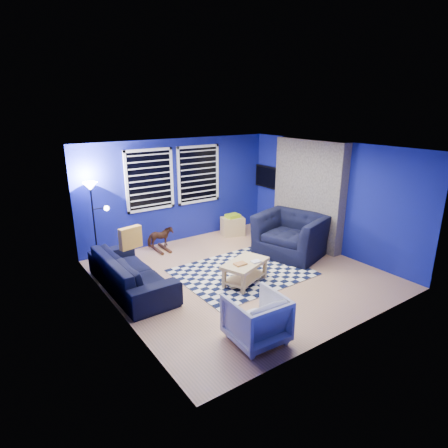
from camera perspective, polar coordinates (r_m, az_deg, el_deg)
name	(u,v)px	position (r m, az deg, el deg)	size (l,w,h in m)	color
floor	(240,274)	(7.59, 2.46, -7.61)	(5.00, 5.00, 0.00)	tan
ceiling	(242,148)	(6.90, 2.73, 11.51)	(5.00, 5.00, 0.00)	white
wall_back	(179,191)	(9.19, -6.91, 5.05)	(5.00, 5.00, 0.00)	navy
wall_left	(112,240)	(6.04, -16.69, -2.33)	(5.00, 5.00, 0.00)	navy
wall_right	(328,197)	(8.84, 15.63, 4.01)	(5.00, 5.00, 0.00)	navy
fireplace	(308,196)	(9.07, 12.62, 4.22)	(0.65, 2.00, 2.50)	gray
window_left	(150,180)	(8.77, -11.23, 6.57)	(1.17, 0.06, 1.42)	black
window_right	(199,174)	(9.36, -3.89, 7.54)	(1.17, 0.06, 1.42)	black
tv	(269,177)	(10.13, 6.81, 7.09)	(0.07, 1.00, 0.58)	black
rug	(242,272)	(7.65, 2.79, -7.33)	(2.50, 2.00, 0.02)	black
sofa	(131,272)	(7.10, -13.99, -7.06)	(0.89, 2.28, 0.66)	black
armchair_big	(291,235)	(8.51, 10.20, -1.66)	(1.25, 1.43, 0.93)	black
armchair_bent	(256,319)	(5.47, 4.94, -14.17)	(0.76, 0.78, 0.71)	gray
rocking_horse	(160,238)	(8.77, -9.69, -2.05)	(0.58, 0.27, 0.49)	#412215
coffee_table	(245,268)	(7.08, 3.24, -6.69)	(1.06, 0.82, 0.46)	tan
cabinet	(233,226)	(9.71, 1.32, -0.27)	(0.65, 0.53, 0.56)	tan
floor_lamp	(92,197)	(8.17, -19.42, 3.84)	(0.47, 0.29, 1.74)	black
throw_pillow	(130,238)	(7.21, -14.07, -2.05)	(0.43, 0.13, 0.41)	gold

